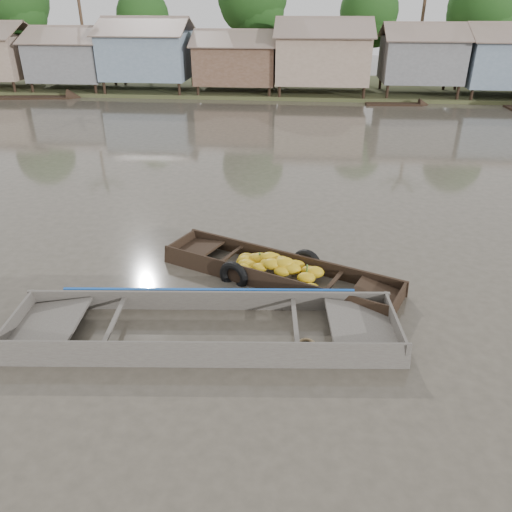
{
  "coord_description": "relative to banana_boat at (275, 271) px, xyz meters",
  "views": [
    {
      "loc": [
        1.55,
        -9.58,
        6.52
      ],
      "look_at": [
        0.45,
        1.41,
        0.8
      ],
      "focal_mm": 35.0,
      "sensor_mm": 36.0,
      "label": 1
    }
  ],
  "objects": [
    {
      "name": "ground",
      "position": [
        -0.91,
        -1.78,
        -0.2
      ],
      "size": [
        120.0,
        120.0,
        0.0
      ],
      "primitive_type": "plane",
      "color": "#454035",
      "rests_on": "ground"
    },
    {
      "name": "banana_boat",
      "position": [
        0.0,
        0.0,
        0.0
      ],
      "size": [
        6.44,
        3.91,
        0.88
      ],
      "rotation": [
        0.0,
        0.0,
        -0.41
      ],
      "color": "black",
      "rests_on": "ground"
    },
    {
      "name": "riverbank",
      "position": [
        2.12,
        30.08,
        2.87
      ],
      "size": [
        120.0,
        12.47,
        10.22
      ],
      "color": "#384723",
      "rests_on": "ground"
    },
    {
      "name": "viewer_boat",
      "position": [
        -1.32,
        -2.67,
        -0.12
      ],
      "size": [
        8.49,
        2.9,
        0.67
      ],
      "rotation": [
        0.0,
        0.0,
        0.09
      ],
      "color": "#47403C",
      "rests_on": "ground"
    }
  ]
}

